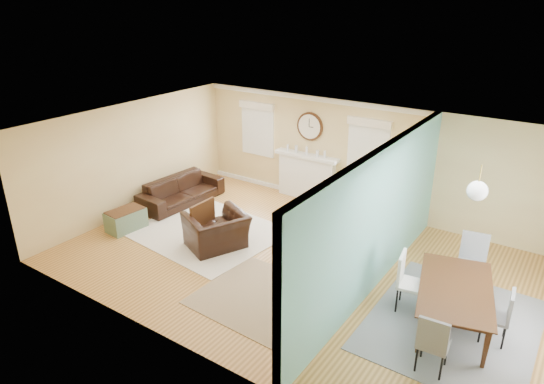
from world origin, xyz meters
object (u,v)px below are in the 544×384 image
object	(u,v)px
eames_chair	(216,231)
credenza	(380,236)
green_chair	(362,214)
dining_table	(456,307)
sofa	(181,191)

from	to	relation	value
eames_chair	credenza	xyz separation A→B (m)	(2.86, 1.62, 0.03)
green_chair	dining_table	world-z (taller)	dining_table
dining_table	eames_chair	bearing A→B (deg)	77.83
eames_chair	dining_table	size ratio (longest dim) A/B	0.60
green_chair	credenza	xyz separation A→B (m)	(0.78, -0.86, 0.07)
eames_chair	green_chair	world-z (taller)	eames_chair
sofa	credenza	world-z (taller)	credenza
green_chair	dining_table	xyz separation A→B (m)	(2.63, -2.31, 0.01)
green_chair	dining_table	bearing A→B (deg)	152.22
sofa	green_chair	size ratio (longest dim) A/B	3.04
sofa	green_chair	distance (m)	4.45
sofa	eames_chair	world-z (taller)	eames_chair
credenza	dining_table	xyz separation A→B (m)	(1.85, -1.46, -0.06)
green_chair	dining_table	size ratio (longest dim) A/B	0.38
credenza	green_chair	bearing A→B (deg)	132.47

